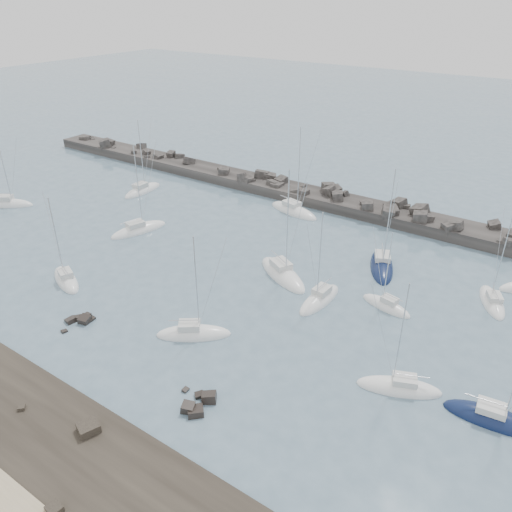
{
  "coord_description": "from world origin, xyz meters",
  "views": [
    {
      "loc": [
        37.89,
        -35.44,
        33.4
      ],
      "look_at": [
        5.59,
        12.0,
        2.34
      ],
      "focal_mm": 35.0,
      "sensor_mm": 36.0,
      "label": 1
    }
  ],
  "objects_px": {
    "sailboat_6": "(320,300)",
    "sailboat_10": "(492,302)",
    "sailboat_9": "(386,306)",
    "sailboat_14": "(283,275)",
    "sailboat_7": "(194,334)",
    "sailboat_13": "(494,419)",
    "sailboat_5": "(66,280)",
    "sailboat_3": "(139,230)",
    "sailboat_8": "(382,266)",
    "sailboat_1": "(143,191)",
    "sailboat_0": "(9,205)",
    "sailboat_4": "(294,211)",
    "sailboat_11": "(399,388)"
  },
  "relations": [
    {
      "from": "sailboat_6",
      "to": "sailboat_10",
      "type": "height_order",
      "value": "sailboat_6"
    },
    {
      "from": "sailboat_9",
      "to": "sailboat_14",
      "type": "height_order",
      "value": "sailboat_14"
    },
    {
      "from": "sailboat_14",
      "to": "sailboat_7",
      "type": "bearing_deg",
      "value": -94.82
    },
    {
      "from": "sailboat_13",
      "to": "sailboat_7",
      "type": "bearing_deg",
      "value": -169.54
    },
    {
      "from": "sailboat_5",
      "to": "sailboat_7",
      "type": "height_order",
      "value": "sailboat_7"
    },
    {
      "from": "sailboat_7",
      "to": "sailboat_6",
      "type": "bearing_deg",
      "value": 59.14
    },
    {
      "from": "sailboat_3",
      "to": "sailboat_8",
      "type": "relative_size",
      "value": 0.96
    },
    {
      "from": "sailboat_8",
      "to": "sailboat_9",
      "type": "bearing_deg",
      "value": -65.07
    },
    {
      "from": "sailboat_1",
      "to": "sailboat_8",
      "type": "distance_m",
      "value": 47.31
    },
    {
      "from": "sailboat_0",
      "to": "sailboat_10",
      "type": "xyz_separation_m",
      "value": [
        75.74,
        14.96,
        -0.03
      ]
    },
    {
      "from": "sailboat_0",
      "to": "sailboat_13",
      "type": "distance_m",
      "value": 80.0
    },
    {
      "from": "sailboat_4",
      "to": "sailboat_10",
      "type": "height_order",
      "value": "sailboat_4"
    },
    {
      "from": "sailboat_11",
      "to": "sailboat_14",
      "type": "distance_m",
      "value": 23.17
    },
    {
      "from": "sailboat_1",
      "to": "sailboat_11",
      "type": "height_order",
      "value": "sailboat_1"
    },
    {
      "from": "sailboat_10",
      "to": "sailboat_13",
      "type": "relative_size",
      "value": 0.88
    },
    {
      "from": "sailboat_3",
      "to": "sailboat_7",
      "type": "relative_size",
      "value": 1.12
    },
    {
      "from": "sailboat_7",
      "to": "sailboat_9",
      "type": "distance_m",
      "value": 22.85
    },
    {
      "from": "sailboat_3",
      "to": "sailboat_7",
      "type": "height_order",
      "value": "sailboat_3"
    },
    {
      "from": "sailboat_0",
      "to": "sailboat_6",
      "type": "distance_m",
      "value": 58.56
    },
    {
      "from": "sailboat_4",
      "to": "sailboat_14",
      "type": "relative_size",
      "value": 0.97
    },
    {
      "from": "sailboat_5",
      "to": "sailboat_1",
      "type": "bearing_deg",
      "value": 118.07
    },
    {
      "from": "sailboat_3",
      "to": "sailboat_5",
      "type": "bearing_deg",
      "value": -78.42
    },
    {
      "from": "sailboat_3",
      "to": "sailboat_0",
      "type": "bearing_deg",
      "value": -168.43
    },
    {
      "from": "sailboat_1",
      "to": "sailboat_3",
      "type": "bearing_deg",
      "value": -46.38
    },
    {
      "from": "sailboat_0",
      "to": "sailboat_7",
      "type": "distance_m",
      "value": 51.23
    },
    {
      "from": "sailboat_1",
      "to": "sailboat_14",
      "type": "xyz_separation_m",
      "value": [
        37.38,
        -11.42,
        0.01
      ]
    },
    {
      "from": "sailboat_3",
      "to": "sailboat_9",
      "type": "relative_size",
      "value": 1.39
    },
    {
      "from": "sailboat_13",
      "to": "sailboat_14",
      "type": "relative_size",
      "value": 0.85
    },
    {
      "from": "sailboat_4",
      "to": "sailboat_6",
      "type": "xyz_separation_m",
      "value": [
        16.3,
        -21.54,
        0.01
      ]
    },
    {
      "from": "sailboat_3",
      "to": "sailboat_13",
      "type": "relative_size",
      "value": 1.08
    },
    {
      "from": "sailboat_0",
      "to": "sailboat_9",
      "type": "bearing_deg",
      "value": 6.09
    },
    {
      "from": "sailboat_1",
      "to": "sailboat_9",
      "type": "distance_m",
      "value": 52.45
    },
    {
      "from": "sailboat_1",
      "to": "sailboat_3",
      "type": "xyz_separation_m",
      "value": [
        11.82,
        -12.4,
        -0.01
      ]
    },
    {
      "from": "sailboat_9",
      "to": "sailboat_14",
      "type": "relative_size",
      "value": 0.66
    },
    {
      "from": "sailboat_7",
      "to": "sailboat_14",
      "type": "bearing_deg",
      "value": 85.18
    },
    {
      "from": "sailboat_4",
      "to": "sailboat_7",
      "type": "distance_m",
      "value": 36.15
    },
    {
      "from": "sailboat_4",
      "to": "sailboat_11",
      "type": "relative_size",
      "value": 1.24
    },
    {
      "from": "sailboat_7",
      "to": "sailboat_9",
      "type": "height_order",
      "value": "sailboat_7"
    },
    {
      "from": "sailboat_13",
      "to": "sailboat_14",
      "type": "xyz_separation_m",
      "value": [
        -28.24,
        10.79,
        0.02
      ]
    },
    {
      "from": "sailboat_6",
      "to": "sailboat_7",
      "type": "distance_m",
      "value": 15.95
    },
    {
      "from": "sailboat_10",
      "to": "sailboat_13",
      "type": "bearing_deg",
      "value": -78.0
    },
    {
      "from": "sailboat_10",
      "to": "sailboat_5",
      "type": "bearing_deg",
      "value": -151.24
    },
    {
      "from": "sailboat_5",
      "to": "sailboat_9",
      "type": "bearing_deg",
      "value": 25.78
    },
    {
      "from": "sailboat_7",
      "to": "sailboat_9",
      "type": "xyz_separation_m",
      "value": [
        15.34,
        16.94,
        -0.0
      ]
    },
    {
      "from": "sailboat_5",
      "to": "sailboat_14",
      "type": "distance_m",
      "value": 27.95
    },
    {
      "from": "sailboat_1",
      "to": "sailboat_4",
      "type": "bearing_deg",
      "value": 15.16
    },
    {
      "from": "sailboat_6",
      "to": "sailboat_9",
      "type": "distance_m",
      "value": 7.86
    },
    {
      "from": "sailboat_6",
      "to": "sailboat_8",
      "type": "distance_m",
      "value": 12.4
    },
    {
      "from": "sailboat_13",
      "to": "sailboat_6",
      "type": "bearing_deg",
      "value": 159.01
    },
    {
      "from": "sailboat_3",
      "to": "sailboat_4",
      "type": "relative_size",
      "value": 0.94
    }
  ]
}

